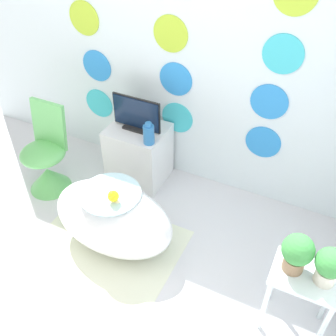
# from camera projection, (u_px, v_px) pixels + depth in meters

# --- Properties ---
(ground_plane) EXTENTS (12.00, 12.00, 0.00)m
(ground_plane) POSITION_uv_depth(u_px,v_px,m) (65.00, 314.00, 2.61)
(ground_plane) COLOR silver
(wall_back_dotted) EXTENTS (4.33, 0.05, 2.60)m
(wall_back_dotted) POSITION_uv_depth(u_px,v_px,m) (176.00, 34.00, 2.94)
(wall_back_dotted) COLOR white
(wall_back_dotted) RESTS_ON ground_plane
(rug) EXTENTS (1.10, 0.97, 0.01)m
(rug) POSITION_uv_depth(u_px,v_px,m) (103.00, 252.00, 3.00)
(rug) COLOR silver
(rug) RESTS_ON ground_plane
(bathtub) EXTENTS (0.94, 0.53, 0.55)m
(bathtub) POSITION_uv_depth(u_px,v_px,m) (113.00, 218.00, 2.90)
(bathtub) COLOR white
(bathtub) RESTS_ON ground_plane
(rubber_duck) EXTENTS (0.08, 0.09, 0.09)m
(rubber_duck) POSITION_uv_depth(u_px,v_px,m) (113.00, 196.00, 2.62)
(rubber_duck) COLOR yellow
(rubber_duck) RESTS_ON bathtub
(chair) EXTENTS (0.38, 0.38, 0.79)m
(chair) POSITION_uv_depth(u_px,v_px,m) (47.00, 164.00, 3.41)
(chair) COLOR #66C166
(chair) RESTS_ON ground_plane
(tv_cabinet) EXTENTS (0.49, 0.42, 0.53)m
(tv_cabinet) POSITION_uv_depth(u_px,v_px,m) (139.00, 153.00, 3.50)
(tv_cabinet) COLOR silver
(tv_cabinet) RESTS_ON ground_plane
(tv) EXTENTS (0.44, 0.12, 0.30)m
(tv) POSITION_uv_depth(u_px,v_px,m) (136.00, 115.00, 3.25)
(tv) COLOR black
(tv) RESTS_ON tv_cabinet
(vase) EXTENTS (0.09, 0.09, 0.19)m
(vase) POSITION_uv_depth(u_px,v_px,m) (149.00, 134.00, 3.12)
(vase) COLOR #2D72B7
(vase) RESTS_ON tv_cabinet
(side_table) EXTENTS (0.39, 0.29, 0.52)m
(side_table) POSITION_uv_depth(u_px,v_px,m) (302.00, 288.00, 2.31)
(side_table) COLOR silver
(side_table) RESTS_ON ground_plane
(potted_plant_left) EXTENTS (0.18, 0.18, 0.26)m
(potted_plant_left) POSITION_uv_depth(u_px,v_px,m) (297.00, 252.00, 2.18)
(potted_plant_left) COLOR #8C6B4C
(potted_plant_left) RESTS_ON side_table
(potted_plant_right) EXTENTS (0.17, 0.17, 0.25)m
(potted_plant_right) POSITION_uv_depth(u_px,v_px,m) (330.00, 265.00, 2.12)
(potted_plant_right) COLOR beige
(potted_plant_right) RESTS_ON side_table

